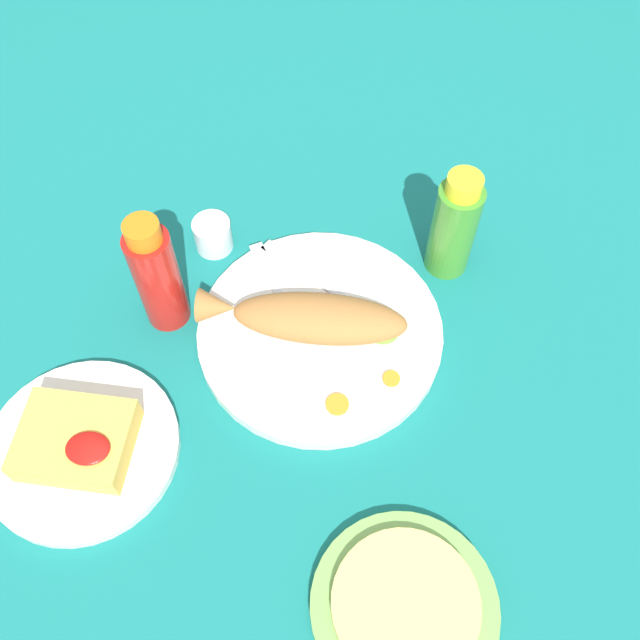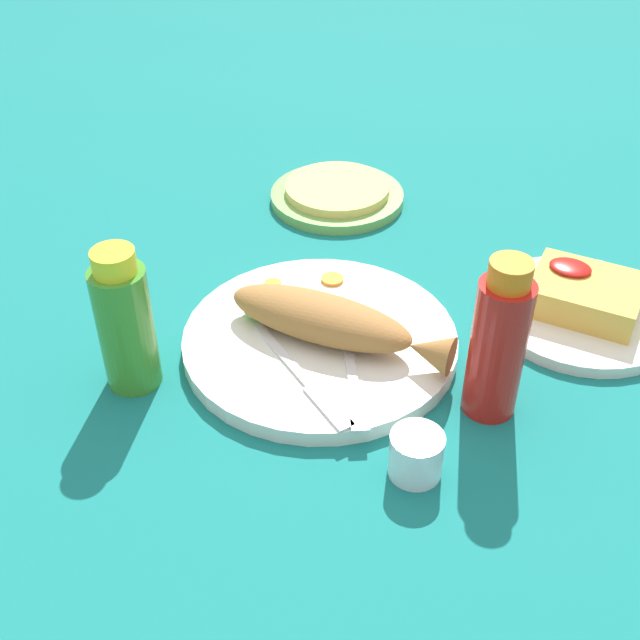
% 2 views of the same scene
% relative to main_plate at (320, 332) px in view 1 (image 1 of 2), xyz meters
% --- Properties ---
extents(ground_plane, '(4.00, 4.00, 0.00)m').
position_rel_main_plate_xyz_m(ground_plane, '(0.00, 0.00, -0.01)').
color(ground_plane, '#146B66').
extents(main_plate, '(0.30, 0.30, 0.02)m').
position_rel_main_plate_xyz_m(main_plate, '(0.00, 0.00, 0.00)').
color(main_plate, silver).
rests_on(main_plate, ground_plane).
extents(fried_fish, '(0.25, 0.08, 0.05)m').
position_rel_main_plate_xyz_m(fried_fish, '(-0.01, -0.00, 0.03)').
color(fried_fish, '#996633').
rests_on(fried_fish, main_plate).
extents(fork_near, '(0.11, 0.17, 0.00)m').
position_rel_main_plate_xyz_m(fork_near, '(-0.06, 0.05, 0.01)').
color(fork_near, silver).
rests_on(fork_near, main_plate).
extents(fork_far, '(0.16, 0.11, 0.00)m').
position_rel_main_plate_xyz_m(fork_far, '(-0.02, 0.08, 0.01)').
color(fork_far, silver).
rests_on(fork_far, main_plate).
extents(carrot_slice_near, '(0.03, 0.03, 0.00)m').
position_rel_main_plate_xyz_m(carrot_slice_near, '(0.03, -0.10, 0.01)').
color(carrot_slice_near, orange).
rests_on(carrot_slice_near, main_plate).
extents(carrot_slice_mid, '(0.02, 0.02, 0.00)m').
position_rel_main_plate_xyz_m(carrot_slice_mid, '(0.09, -0.06, 0.01)').
color(carrot_slice_mid, orange).
rests_on(carrot_slice_mid, main_plate).
extents(lime_wedge_main, '(0.04, 0.03, 0.02)m').
position_rel_main_plate_xyz_m(lime_wedge_main, '(0.07, 0.00, 0.02)').
color(lime_wedge_main, '#6BB233').
rests_on(lime_wedge_main, main_plate).
extents(hot_sauce_bottle_red, '(0.05, 0.05, 0.17)m').
position_rel_main_plate_xyz_m(hot_sauce_bottle_red, '(-0.19, 0.01, 0.07)').
color(hot_sauce_bottle_red, '#B21914').
rests_on(hot_sauce_bottle_red, ground_plane).
extents(hot_sauce_bottle_green, '(0.06, 0.06, 0.16)m').
position_rel_main_plate_xyz_m(hot_sauce_bottle_green, '(0.15, 0.13, 0.07)').
color(hot_sauce_bottle_green, '#3D8428').
rests_on(hot_sauce_bottle_green, ground_plane).
extents(salt_cup, '(0.05, 0.05, 0.05)m').
position_rel_main_plate_xyz_m(salt_cup, '(-0.16, 0.12, 0.01)').
color(salt_cup, silver).
rests_on(salt_cup, ground_plane).
extents(side_plate_fries, '(0.22, 0.22, 0.01)m').
position_rel_main_plate_xyz_m(side_plate_fries, '(-0.24, -0.19, -0.00)').
color(side_plate_fries, silver).
rests_on(side_plate_fries, ground_plane).
extents(fries_pile, '(0.12, 0.10, 0.04)m').
position_rel_main_plate_xyz_m(fries_pile, '(-0.24, -0.19, 0.02)').
color(fries_pile, gold).
rests_on(fries_pile, side_plate_fries).
extents(tortilla_plate, '(0.19, 0.19, 0.01)m').
position_rel_main_plate_xyz_m(tortilla_plate, '(0.13, -0.30, -0.00)').
color(tortilla_plate, '#6B9E4C').
rests_on(tortilla_plate, ground_plane).
extents(tortilla_stack, '(0.15, 0.15, 0.01)m').
position_rel_main_plate_xyz_m(tortilla_stack, '(0.13, -0.30, 0.01)').
color(tortilla_stack, '#E0C666').
rests_on(tortilla_stack, tortilla_plate).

